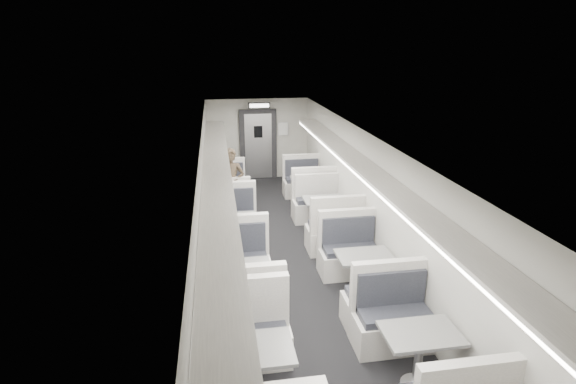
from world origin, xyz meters
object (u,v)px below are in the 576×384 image
object	(u,v)px
booth_left_d	(251,378)
exit_sign	(259,105)
booth_right_c	(364,275)
booth_right_d	(418,359)
booth_right_b	(325,216)
vestibule_door	(258,145)
booth_left_a	(229,194)
booth_left_c	(240,290)
passenger	(231,185)
booth_left_b	(234,235)
booth_right_a	(308,191)

from	to	relation	value
booth_left_d	exit_sign	distance (m)	8.83
booth_right_c	booth_right_d	bearing A→B (deg)	-90.00
booth_left_d	booth_right_b	xyz separation A→B (m)	(2.00, 4.68, -0.01)
vestibule_door	booth_right_b	bearing A→B (deg)	-77.16
booth_left_a	booth_right_d	xyz separation A→B (m)	(2.00, -6.63, 0.04)
booth_left_d	vestibule_door	size ratio (longest dim) A/B	1.12
booth_left_a	booth_left_d	distance (m)	6.66
booth_left_a	booth_right_c	world-z (taller)	booth_right_c
booth_left_c	booth_left_d	xyz separation A→B (m)	(0.00, -1.90, 0.01)
booth_right_b	booth_right_c	distance (m)	2.60
booth_right_c	passenger	size ratio (longest dim) A/B	1.28
booth_left_b	booth_left_c	size ratio (longest dim) A/B	0.96
booth_right_d	passenger	xyz separation A→B (m)	(-1.94, 5.83, 0.45)
booth_left_b	booth_left_c	world-z (taller)	booth_left_c
booth_right_a	passenger	size ratio (longest dim) A/B	1.22
booth_right_d	vestibule_door	size ratio (longest dim) A/B	1.05
booth_right_a	booth_right_c	distance (m)	4.43
booth_left_b	booth_right_c	world-z (taller)	booth_left_b
booth_right_a	booth_right_b	bearing A→B (deg)	-90.00
booth_left_d	booth_right_b	world-z (taller)	booth_left_d
booth_left_d	vestibule_door	bearing A→B (deg)	83.70
booth_left_a	booth_left_b	distance (m)	2.66
booth_left_a	booth_left_c	bearing A→B (deg)	-90.00
booth_left_a	passenger	xyz separation A→B (m)	(0.06, -0.80, 0.49)
booth_left_c	exit_sign	distance (m)	7.00
booth_left_c	booth_right_d	size ratio (longest dim) A/B	1.04
booth_right_c	vestibule_door	bearing A→B (deg)	98.15
booth_left_a	booth_right_a	distance (m)	2.01
booth_left_a	booth_right_d	distance (m)	6.92
booth_left_a	booth_right_c	distance (m)	5.00
booth_left_d	passenger	world-z (taller)	passenger
booth_left_b	passenger	xyz separation A→B (m)	(0.06, 1.86, 0.45)
exit_sign	booth_right_b	bearing A→B (deg)	-75.61
booth_left_b	booth_right_c	xyz separation A→B (m)	(2.00, -1.92, -0.00)
booth_left_b	booth_right_b	xyz separation A→B (m)	(2.00, 0.68, 0.01)
booth_right_c	booth_left_d	bearing A→B (deg)	-133.92
booth_left_b	booth_left_d	bearing A→B (deg)	-90.00
booth_left_b	booth_right_d	world-z (taller)	booth_right_d
booth_left_c	booth_right_b	world-z (taller)	booth_left_c
vestibule_door	exit_sign	size ratio (longest dim) A/B	3.39
booth_left_a	booth_left_b	bearing A→B (deg)	-90.00
booth_left_b	vestibule_door	xyz separation A→B (m)	(1.00, 5.06, 0.65)
booth_left_a	exit_sign	size ratio (longest dim) A/B	3.17
booth_right_b	vestibule_door	world-z (taller)	vestibule_door
booth_right_d	vestibule_door	distance (m)	9.11
booth_left_d	exit_sign	bearing A→B (deg)	83.35
booth_left_c	booth_right_c	size ratio (longest dim) A/B	1.06
booth_left_b	booth_right_a	size ratio (longest dim) A/B	1.06
booth_left_a	exit_sign	world-z (taller)	exit_sign
booth_left_a	booth_right_a	xyz separation A→B (m)	(2.00, -0.15, 0.02)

